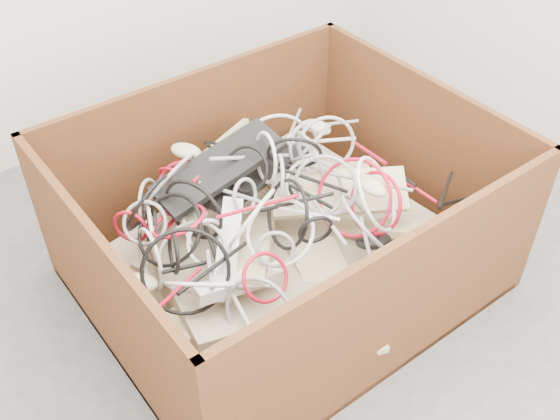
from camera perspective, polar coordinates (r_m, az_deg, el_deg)
ground at (r=2.18m, az=4.44°, el=-10.63°), size 3.00×3.00×0.00m
cardboard_box at (r=2.23m, az=-0.06°, el=-3.48°), size 1.26×1.05×0.60m
keyboard_pile at (r=2.14m, az=-0.64°, el=-0.65°), size 1.13×0.97×0.37m
mice_scatter at (r=2.06m, az=-0.56°, el=-0.09°), size 0.97×0.84×0.23m
power_strip_left at (r=1.95m, az=-4.54°, el=-3.29°), size 0.26×0.30×0.14m
power_strip_right at (r=1.88m, az=-3.50°, el=-6.33°), size 0.28×0.09×0.09m
vga_plug at (r=2.19m, az=7.48°, el=2.66°), size 0.05×0.05×0.03m
cable_tangle at (r=2.02m, az=-2.54°, el=0.57°), size 1.10×0.85×0.42m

